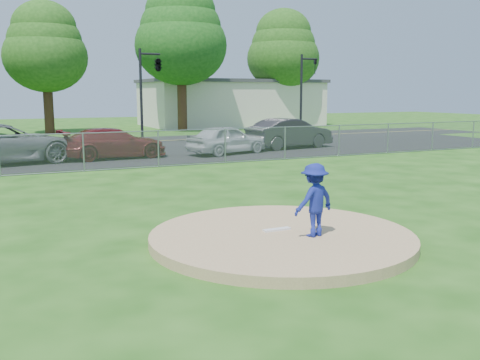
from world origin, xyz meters
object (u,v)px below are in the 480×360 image
at_px(pitcher, 314,200).
at_px(tree_right, 181,34).
at_px(traffic_signal_right, 304,88).
at_px(parked_car_gray, 5,144).
at_px(parked_car_darkred, 114,143).
at_px(commercial_building, 231,102).
at_px(parked_car_charcoal, 289,133).
at_px(tree_far_right, 283,49).
at_px(tree_center, 45,47).
at_px(traffic_signal_center, 156,66).
at_px(parked_car_pearl, 227,139).

bearing_deg(pitcher, tree_right, -116.31).
bearing_deg(traffic_signal_right, parked_car_gray, -161.86).
bearing_deg(parked_car_darkred, commercial_building, -39.62).
bearing_deg(parked_car_charcoal, traffic_signal_right, -47.09).
relative_size(tree_far_right, pitcher, 7.35).
relative_size(tree_right, traffic_signal_right, 2.08).
height_order(commercial_building, traffic_signal_right, traffic_signal_right).
relative_size(tree_center, traffic_signal_center, 1.76).
height_order(tree_far_right, parked_car_charcoal, tree_far_right).
relative_size(tree_center, parked_car_gray, 1.59).
bearing_deg(traffic_signal_right, tree_right, 117.64).
bearing_deg(tree_right, traffic_signal_center, -116.71).
height_order(pitcher, parked_car_gray, parked_car_gray).
distance_m(tree_center, parked_car_charcoal, 21.42).
bearing_deg(parked_car_pearl, traffic_signal_center, -3.01).
height_order(tree_center, parked_car_gray, tree_center).
bearing_deg(commercial_building, tree_right, -139.40).
height_order(parked_car_pearl, parked_car_charcoal, parked_car_charcoal).
distance_m(commercial_building, tree_right, 10.73).
bearing_deg(parked_car_darkred, tree_center, -0.75).
bearing_deg(parked_car_charcoal, tree_right, -5.88).
xyz_separation_m(tree_center, parked_car_gray, (-3.69, -18.20, -5.60)).
distance_m(tree_center, traffic_signal_center, 13.12).
xyz_separation_m(parked_car_pearl, parked_car_charcoal, (4.31, 1.13, 0.10)).
relative_size(tree_right, tree_far_right, 1.08).
bearing_deg(parked_car_darkred, parked_car_gray, 85.93).
height_order(commercial_building, parked_car_gray, commercial_building).
distance_m(parked_car_pearl, parked_car_charcoal, 4.45).
height_order(tree_right, tree_far_right, tree_right).
distance_m(parked_car_gray, parked_car_darkred, 4.68).
distance_m(tree_center, tree_far_right, 21.03).
xyz_separation_m(traffic_signal_center, pitcher, (-3.51, -22.48, -3.68)).
height_order(commercial_building, tree_center, tree_center).
bearing_deg(tree_far_right, tree_center, -177.27).
xyz_separation_m(traffic_signal_right, parked_car_pearl, (-8.72, -6.74, -2.63)).
height_order(commercial_building, parked_car_darkred, commercial_building).
relative_size(tree_center, tree_right, 0.85).
distance_m(commercial_building, traffic_signal_right, 16.14).
bearing_deg(parked_car_pearl, tree_center, 3.21).
bearing_deg(commercial_building, tree_far_right, -36.87).
bearing_deg(parked_car_gray, traffic_signal_center, -66.81).
bearing_deg(commercial_building, traffic_signal_right, -96.29).
distance_m(tree_far_right, pitcher, 40.97).
relative_size(tree_far_right, parked_car_darkred, 2.19).
distance_m(traffic_signal_center, traffic_signal_right, 10.34).
height_order(commercial_building, traffic_signal_center, traffic_signal_center).
height_order(traffic_signal_center, parked_car_gray, traffic_signal_center).
bearing_deg(traffic_signal_right, parked_car_charcoal, -128.18).
distance_m(tree_center, traffic_signal_right, 19.64).
height_order(tree_right, parked_car_pearl, tree_right).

